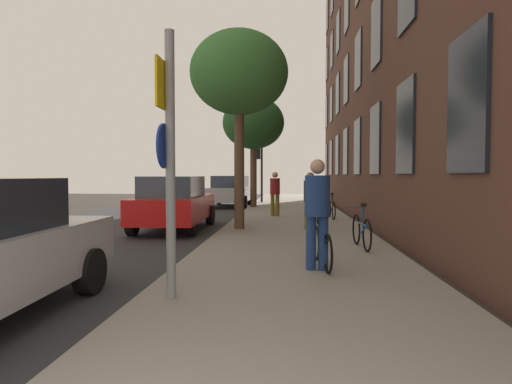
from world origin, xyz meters
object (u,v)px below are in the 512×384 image
tree_near (239,74)px  bicycle_2 (320,215)px  sign_post (168,150)px  pedestrian_2 (275,191)px  car_1 (175,202)px  car_2 (231,191)px  pedestrian_1 (310,197)px  traffic_light (260,162)px  bicycle_3 (331,208)px  bicycle_1 (361,230)px  bicycle_0 (322,245)px  tree_far (253,124)px  pedestrian_0 (317,207)px

tree_near → bicycle_2: (2.35, 0.64, -4.08)m
sign_post → pedestrian_2: bearing=84.8°
car_1 → car_2: (0.41, 9.67, 0.00)m
pedestrian_1 → car_2: size_ratio=0.36×
traffic_light → tree_near: (0.21, -12.14, 2.16)m
bicycle_2 → bicycle_3: size_ratio=1.02×
bicycle_1 → pedestrian_1: size_ratio=1.00×
pedestrian_1 → tree_near: bearing=179.9°
bicycle_1 → pedestrian_2: size_ratio=0.97×
bicycle_2 → pedestrian_2: bearing=114.0°
bicycle_3 → car_2: bearing=123.2°
sign_post → car_2: 17.18m
bicycle_0 → car_1: (-4.00, 5.40, 0.36)m
pedestrian_2 → car_1: pedestrian_2 is taller
tree_far → pedestrian_2: (1.21, -4.77, -3.12)m
traffic_light → bicycle_0: 17.38m
traffic_light → car_2: 2.94m
pedestrian_0 → pedestrian_1: size_ratio=1.11×
car_2 → pedestrian_0: bearing=-77.2°
sign_post → bicycle_3: size_ratio=2.05×
tree_far → car_1: bearing=-101.8°
bicycle_2 → car_1: bearing=-176.9°
tree_near → tree_far: bearing=91.9°
bicycle_0 → pedestrian_2: (-1.06, 8.87, 0.60)m
tree_near → bicycle_1: tree_near is taller
bicycle_3 → pedestrian_0: (-1.08, -8.36, 0.67)m
bicycle_3 → pedestrian_0: 8.45m
bicycle_0 → bicycle_1: bearing=62.5°
bicycle_1 → pedestrian_0: bearing=-116.6°
tree_near → bicycle_1: bearing=-46.4°
bicycle_0 → bicycle_2: size_ratio=1.04×
bicycle_0 → pedestrian_0: 0.73m
tree_near → pedestrian_1: 4.05m
bicycle_0 → car_2: 15.50m
pedestrian_1 → pedestrian_0: bearing=-91.7°
bicycle_2 → car_2: size_ratio=0.37×
traffic_light → bicycle_1: traffic_light is taller
pedestrian_1 → pedestrian_2: bearing=106.1°
bicycle_1 → tree_near: bearing=133.6°
bicycle_1 → car_1: (-4.98, 3.51, 0.35)m
pedestrian_0 → bicycle_2: bearing=85.4°
pedestrian_1 → bicycle_2: bearing=63.7°
pedestrian_1 → car_1: 4.08m
bicycle_1 → tree_far: bearing=105.5°
pedestrian_1 → car_1: size_ratio=0.37×
tree_far → car_1: 9.06m
bicycle_2 → pedestrian_1: pedestrian_1 is taller
sign_post → tree_near: (0.08, 7.00, 2.57)m
sign_post → bicycle_3: sign_post is taller
bicycle_1 → car_2: bearing=109.1°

